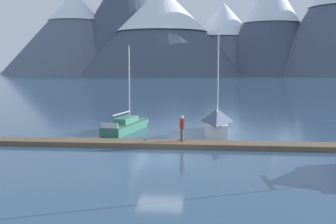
# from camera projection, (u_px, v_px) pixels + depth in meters

# --- Properties ---
(ground_plane) EXTENTS (700.00, 700.00, 0.00)m
(ground_plane) POSITION_uv_depth(u_px,v_px,m) (160.00, 160.00, 23.38)
(ground_plane) COLOR #2D4C6B
(mountain_west_summit) EXTENTS (83.88, 83.88, 46.96)m
(mountain_west_summit) POSITION_uv_depth(u_px,v_px,m) (75.00, 32.00, 246.98)
(mountain_west_summit) COLOR slate
(mountain_west_summit) RESTS_ON ground
(mountain_central_massif) EXTENTS (80.91, 80.91, 66.75)m
(mountain_central_massif) POSITION_uv_depth(u_px,v_px,m) (128.00, 16.00, 249.53)
(mountain_central_massif) COLOR #424C60
(mountain_central_massif) RESTS_ON ground
(mountain_shoulder_ridge) EXTENTS (91.37, 91.37, 46.73)m
(mountain_shoulder_ridge) POSITION_uv_depth(u_px,v_px,m) (162.00, 28.00, 228.32)
(mountain_shoulder_ridge) COLOR #424C60
(mountain_shoulder_ridge) RESTS_ON ground
(mountain_east_summit) EXTENTS (70.19, 70.19, 40.64)m
(mountain_east_summit) POSITION_uv_depth(u_px,v_px,m) (223.00, 37.00, 243.26)
(mountain_east_summit) COLOR #4C566B
(mountain_east_summit) RESTS_ON ground
(mountain_rear_spur) EXTENTS (61.40, 61.40, 53.26)m
(mountain_rear_spur) POSITION_uv_depth(u_px,v_px,m) (271.00, 22.00, 229.37)
(mountain_rear_spur) COLOR #424C60
(mountain_rear_spur) RESTS_ON ground
(dock) EXTENTS (28.86, 2.62, 0.30)m
(dock) POSITION_uv_depth(u_px,v_px,m) (166.00, 144.00, 27.32)
(dock) COLOR brown
(dock) RESTS_ON ground
(sailboat_second_berth) EXTENTS (2.99, 7.77, 6.72)m
(sailboat_second_berth) POSITION_uv_depth(u_px,v_px,m) (128.00, 125.00, 33.86)
(sailboat_second_berth) COLOR #336B56
(sailboat_second_berth) RESTS_ON ground
(sailboat_mid_dock_port) EXTENTS (2.06, 6.94, 7.89)m
(sailboat_mid_dock_port) POSITION_uv_depth(u_px,v_px,m) (217.00, 122.00, 31.97)
(sailboat_mid_dock_port) COLOR silver
(sailboat_mid_dock_port) RESTS_ON ground
(person_on_dock) EXTENTS (0.32, 0.57, 1.69)m
(person_on_dock) POSITION_uv_depth(u_px,v_px,m) (182.00, 127.00, 27.29)
(person_on_dock) COLOR brown
(person_on_dock) RESTS_ON dock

